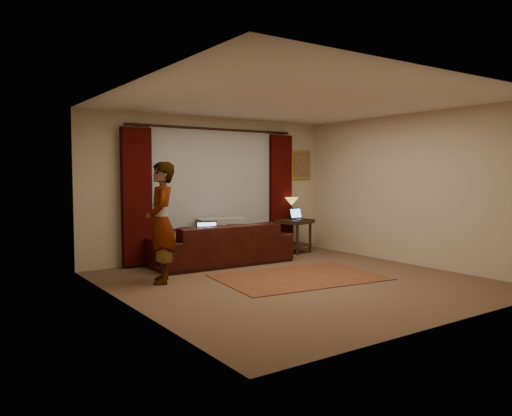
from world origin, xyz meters
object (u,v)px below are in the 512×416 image
(laptop_table, at_px, (300,214))
(laptop_sofa, at_px, (208,230))
(end_table, at_px, (295,236))
(person, at_px, (161,223))
(sofa, at_px, (221,236))
(tiffany_lamp, at_px, (292,208))

(laptop_table, bearing_deg, laptop_sofa, 179.35)
(end_table, distance_m, person, 3.51)
(laptop_table, xyz_separation_m, person, (-3.35, -0.95, 0.09))
(sofa, bearing_deg, laptop_sofa, 23.39)
(laptop_sofa, distance_m, person, 1.33)
(laptop_table, bearing_deg, sofa, 176.72)
(person, bearing_deg, sofa, 141.50)
(laptop_sofa, relative_size, end_table, 0.60)
(tiffany_lamp, distance_m, person, 3.53)
(sofa, xyz_separation_m, person, (-1.46, -0.79, 0.38))
(sofa, height_order, tiffany_lamp, tiffany_lamp)
(person, bearing_deg, laptop_sofa, 143.26)
(end_table, height_order, laptop_table, laptop_table)
(sofa, height_order, laptop_table, sofa)
(end_table, xyz_separation_m, laptop_table, (0.04, -0.10, 0.45))
(laptop_sofa, xyz_separation_m, end_table, (2.17, 0.39, -0.29))
(tiffany_lamp, relative_size, person, 0.25)
(laptop_table, bearing_deg, person, -172.25)
(laptop_sofa, distance_m, laptop_table, 2.24)
(tiffany_lamp, xyz_separation_m, person, (-3.32, -1.18, -0.01))
(laptop_table, relative_size, person, 0.20)
(tiffany_lamp, relative_size, laptop_table, 1.26)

